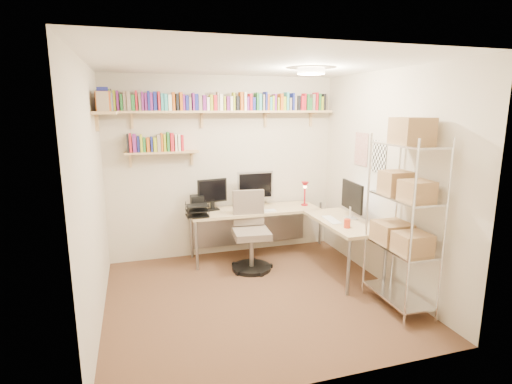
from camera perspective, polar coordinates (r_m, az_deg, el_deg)
ground at (r=4.61m, az=-0.13°, el=-14.73°), size 3.20×3.20×0.00m
room_shell at (r=4.16m, az=-0.09°, el=4.73°), size 3.24×3.04×2.52m
wall_shelves at (r=5.29m, az=-8.90°, el=11.38°), size 3.12×1.09×0.80m
corner_desk at (r=5.36m, az=1.81°, el=-3.03°), size 2.14×1.77×1.20m
office_chair at (r=5.22m, az=-0.77°, el=-6.41°), size 0.53×0.54×1.02m
wire_rack at (r=4.26m, az=20.42°, el=-1.03°), size 0.41×0.80×1.98m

